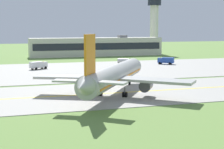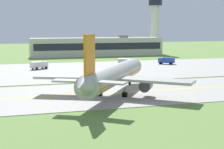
# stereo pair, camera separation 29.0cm
# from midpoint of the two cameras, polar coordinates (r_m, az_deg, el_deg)

# --- Properties ---
(ground_plane) EXTENTS (500.00, 500.00, 0.00)m
(ground_plane) POSITION_cam_midpoint_polar(r_m,az_deg,el_deg) (74.78, -0.00, -3.06)
(ground_plane) COLOR olive
(taxiway_strip) EXTENTS (240.00, 28.00, 0.10)m
(taxiway_strip) POSITION_cam_midpoint_polar(r_m,az_deg,el_deg) (74.77, -0.00, -3.03)
(taxiway_strip) COLOR #9E9B93
(taxiway_strip) RESTS_ON ground
(apron_pad) EXTENTS (140.00, 52.00, 0.10)m
(apron_pad) POSITION_cam_midpoint_polar(r_m,az_deg,el_deg) (117.43, -1.34, 0.81)
(apron_pad) COLOR #9E9B93
(apron_pad) RESTS_ON ground
(taxiway_centreline) EXTENTS (220.00, 0.60, 0.01)m
(taxiway_centreline) POSITION_cam_midpoint_polar(r_m,az_deg,el_deg) (74.76, -0.00, -2.99)
(taxiway_centreline) COLOR yellow
(taxiway_centreline) RESTS_ON taxiway_strip
(airplane_lead) EXTENTS (29.20, 34.95, 12.70)m
(airplane_lead) POSITION_cam_midpoint_polar(r_m,az_deg,el_deg) (72.02, 0.47, -0.14)
(airplane_lead) COLOR #ADADA8
(airplane_lead) RESTS_ON ground
(service_truck_baggage) EXTENTS (5.93, 5.41, 2.60)m
(service_truck_baggage) POSITION_cam_midpoint_polar(r_m,az_deg,el_deg) (135.66, 8.81, 2.26)
(service_truck_baggage) COLOR #264CA5
(service_truck_baggage) RESTS_ON ground
(service_truck_fuel) EXTENTS (6.21, 4.80, 2.60)m
(service_truck_fuel) POSITION_cam_midpoint_polar(r_m,az_deg,el_deg) (120.25, -11.56, 1.53)
(service_truck_fuel) COLOR silver
(service_truck_fuel) RESTS_ON ground
(service_truck_catering) EXTENTS (6.14, 5.01, 2.65)m
(service_truck_catering) POSITION_cam_midpoint_polar(r_m,az_deg,el_deg) (129.37, 2.41, 2.09)
(service_truck_catering) COLOR red
(service_truck_catering) RESTS_ON ground
(terminal_building) EXTENTS (64.94, 8.55, 10.12)m
(terminal_building) POSITION_cam_midpoint_polar(r_m,az_deg,el_deg) (173.69, -2.22, 4.44)
(terminal_building) COLOR beige
(terminal_building) RESTS_ON ground
(control_tower) EXTENTS (7.60, 7.60, 30.61)m
(control_tower) POSITION_cam_midpoint_polar(r_m,az_deg,el_deg) (195.49, 6.97, 8.76)
(control_tower) COLOR silver
(control_tower) RESTS_ON ground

